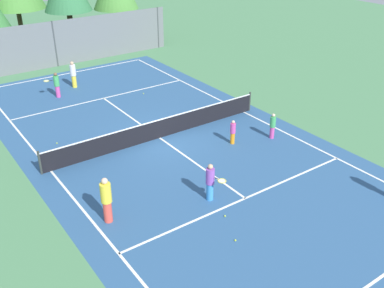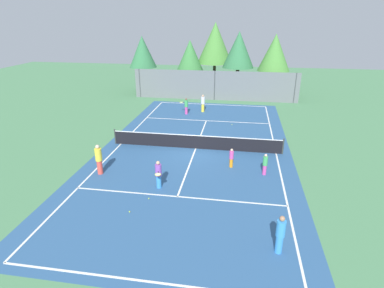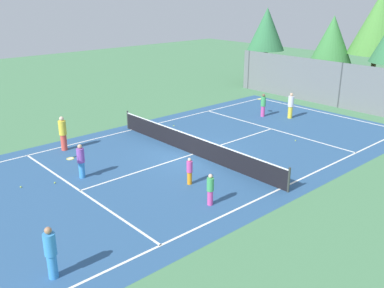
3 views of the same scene
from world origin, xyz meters
TOP-DOWN VIEW (x-y plane):
  - ground_plane at (0.00, 0.00)m, footprint 80.00×80.00m
  - court_surface at (0.00, 0.00)m, footprint 13.00×25.00m
  - tennis_net at (0.00, 0.00)m, footprint 11.90×0.10m
  - perimeter_fence at (0.00, 14.00)m, footprint 18.00×0.12m
  - player_0 at (-0.67, 9.18)m, footprint 0.36×0.36m
  - player_1 at (-1.17, -5.65)m, footprint 0.49×0.92m
  - player_2 at (-4.99, -4.61)m, footprint 0.39×0.39m
  - player_3 at (4.53, -3.19)m, footprint 0.28×0.28m
  - player_4 at (-2.14, 8.17)m, footprint 0.89×0.62m
  - player_6 at (2.57, -2.52)m, footprint 0.26×0.26m
  - ball_crate at (-0.24, 1.05)m, footprint 0.38×0.38m
  - tennis_ball_0 at (3.45, 0.55)m, footprint 0.07×0.07m
  - tennis_ball_1 at (-1.39, -6.85)m, footprint 0.07×0.07m
  - tennis_ball_2 at (-1.96, -8.12)m, footprint 0.07×0.07m
  - tennis_ball_3 at (-4.38, 2.34)m, footprint 0.07×0.07m
  - tennis_ball_4 at (4.50, 1.72)m, footprint 0.07×0.07m
  - tennis_ball_5 at (2.30, 5.63)m, footprint 0.07×0.07m

SIDE VIEW (x-z plane):
  - ground_plane at x=0.00m, z-range 0.00..0.00m
  - court_surface at x=0.00m, z-range 0.00..0.01m
  - tennis_ball_0 at x=3.45m, z-range 0.00..0.07m
  - tennis_ball_1 at x=-1.39m, z-range 0.00..0.07m
  - tennis_ball_2 at x=-1.96m, z-range 0.00..0.07m
  - tennis_ball_3 at x=-4.38m, z-range 0.00..0.07m
  - tennis_ball_4 at x=4.50m, z-range 0.00..0.07m
  - tennis_ball_5 at x=2.30m, z-range 0.00..0.07m
  - ball_crate at x=-0.24m, z-range -0.03..0.40m
  - tennis_net at x=0.00m, z-range -0.04..1.06m
  - player_6 at x=2.57m, z-range 0.01..1.23m
  - player_3 at x=4.53m, z-range 0.02..1.32m
  - player_4 at x=-2.14m, z-range 0.03..1.56m
  - player_1 at x=-1.17m, z-range 0.03..1.61m
  - player_0 at x=-0.67m, z-range 0.02..1.70m
  - player_2 at x=-4.99m, z-range 0.02..1.85m
  - perimeter_fence at x=0.00m, z-range 0.00..3.20m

